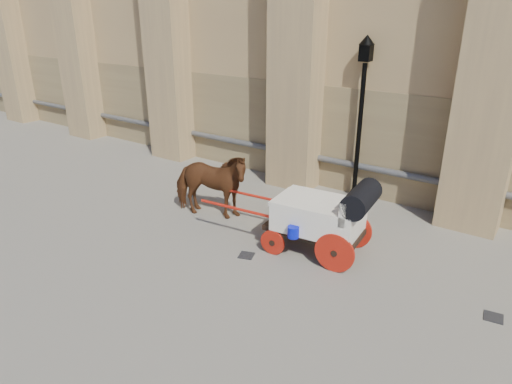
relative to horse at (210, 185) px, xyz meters
The scene contains 6 objects.
ground 1.83m from the horse, 14.28° to the right, with size 90.00×90.00×0.00m, color gray.
horse is the anchor object (origin of this frame).
carriage 3.24m from the horse, ahead, with size 4.03×1.51×1.73m.
street_lamp 4.44m from the horse, 53.54° to the left, with size 0.41×0.41×4.41m.
drain_grate_near 2.40m from the horse, 29.75° to the right, with size 0.32×0.32×0.01m, color black.
drain_grate_far 6.82m from the horse, ahead, with size 0.32×0.32×0.01m, color black.
Camera 1 is at (5.54, -7.74, 5.07)m, focal length 32.00 mm.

